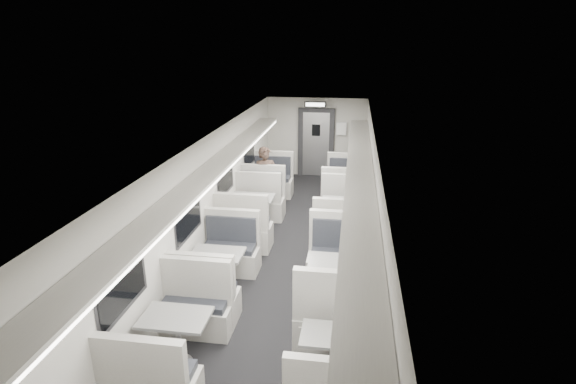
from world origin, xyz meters
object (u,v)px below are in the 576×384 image
(booth_left_d, at_px, (177,340))
(booth_right_d, at_px, (333,357))
(booth_left_b, at_px, (252,213))
(exit_sign, at_px, (315,104))
(booth_left_a, at_px, (266,191))
(passenger, at_px, (266,180))
(vestibule_door, at_px, (316,143))
(booth_left_c, at_px, (218,272))
(booth_right_c, at_px, (338,285))
(booth_right_b, at_px, (344,219))
(booth_right_a, at_px, (346,193))

(booth_left_d, distance_m, booth_right_d, 2.00)
(booth_left_b, xyz_separation_m, exit_sign, (1.00, 3.98, 1.87))
(booth_left_a, height_order, passenger, passenger)
(booth_right_d, bearing_deg, vestibule_door, 96.45)
(passenger, xyz_separation_m, vestibule_door, (0.92, 3.30, 0.22))
(booth_left_a, distance_m, booth_left_c, 4.21)
(booth_left_d, relative_size, vestibule_door, 1.00)
(booth_left_a, xyz_separation_m, booth_left_c, (0.00, -4.21, -0.02))
(vestibule_door, xyz_separation_m, exit_sign, (0.00, -0.49, 1.24))
(booth_left_c, bearing_deg, booth_right_c, -4.77)
(booth_right_b, relative_size, passenger, 1.41)
(vestibule_door, distance_m, exit_sign, 1.33)
(exit_sign, bearing_deg, vestibule_door, 90.00)
(booth_right_a, distance_m, vestibule_door, 2.91)
(booth_right_b, bearing_deg, vestibule_door, 102.59)
(booth_right_c, relative_size, exit_sign, 3.73)
(booth_left_c, height_order, booth_right_b, booth_right_b)
(booth_left_c, relative_size, booth_right_c, 0.92)
(booth_left_a, bearing_deg, booth_left_c, -90.00)
(booth_left_b, xyz_separation_m, vestibule_door, (1.00, 4.46, 0.63))
(booth_right_d, bearing_deg, booth_right_b, 90.00)
(booth_left_b, relative_size, booth_right_a, 1.06)
(booth_right_c, bearing_deg, passenger, 116.07)
(booth_left_c, height_order, booth_left_d, booth_left_c)
(exit_sign, bearing_deg, booth_right_a, -65.28)
(passenger, bearing_deg, booth_left_c, -114.05)
(booth_right_b, bearing_deg, booth_left_a, 140.73)
(booth_left_c, bearing_deg, booth_right_d, -41.70)
(booth_left_a, distance_m, vestibule_door, 3.08)
(booth_right_b, xyz_separation_m, passenger, (-1.92, 1.18, 0.41))
(vestibule_door, bearing_deg, booth_right_b, -77.41)
(booth_right_c, height_order, passenger, passenger)
(booth_left_d, bearing_deg, booth_left_a, 90.00)
(booth_right_d, bearing_deg, booth_left_b, 114.56)
(passenger, bearing_deg, booth_left_d, -113.66)
(booth_left_b, relative_size, booth_right_d, 1.19)
(booth_right_c, bearing_deg, booth_right_a, 90.00)
(booth_right_d, bearing_deg, booth_left_a, 108.45)
(booth_right_a, xyz_separation_m, booth_right_d, (0.00, -6.18, -0.04))
(booth_left_d, xyz_separation_m, exit_sign, (1.00, 8.36, 1.90))
(booth_left_c, xyz_separation_m, booth_right_b, (2.00, 2.58, 0.04))
(booth_right_a, height_order, booth_right_d, booth_right_a)
(booth_left_d, relative_size, booth_right_b, 0.90)
(booth_left_c, distance_m, booth_right_d, 2.68)
(booth_left_c, relative_size, booth_right_b, 0.91)
(booth_left_c, relative_size, exit_sign, 3.41)
(exit_sign, bearing_deg, booth_left_b, -104.12)
(booth_left_a, bearing_deg, booth_left_b, -90.00)
(booth_left_c, bearing_deg, booth_right_b, 52.20)
(booth_right_a, height_order, booth_right_b, booth_right_b)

